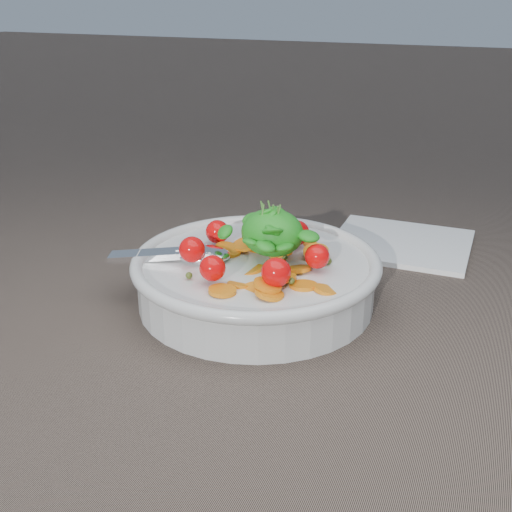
% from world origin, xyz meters
% --- Properties ---
extents(ground, '(6.00, 6.00, 0.00)m').
position_xyz_m(ground, '(0.00, 0.00, 0.00)').
color(ground, '#705E50').
rests_on(ground, ground).
extents(bowl, '(0.27, 0.25, 0.11)m').
position_xyz_m(bowl, '(-0.03, 0.00, 0.03)').
color(bowl, silver).
rests_on(bowl, ground).
extents(napkin, '(0.16, 0.14, 0.01)m').
position_xyz_m(napkin, '(0.08, 0.21, 0.00)').
color(napkin, white).
rests_on(napkin, ground).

